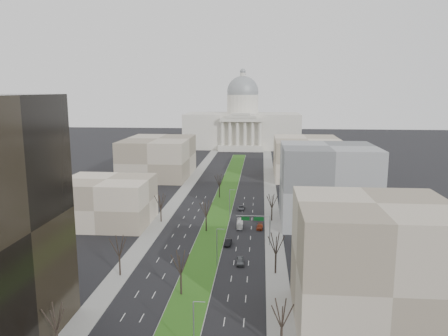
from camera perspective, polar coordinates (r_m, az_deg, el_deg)
The scene contains 28 objects.
ground at distance 166.41m, azimuth 0.09°, elevation -3.94°, with size 600.00×600.00×0.00m, color black.
median at distance 165.41m, azimuth 0.06°, elevation -3.99°, with size 8.00×222.03×0.20m.
sidewalk_left at distance 145.11m, azimuth -7.70°, elevation -6.14°, with size 5.00×330.00×0.15m, color gray.
sidewalk_right at distance 141.79m, azimuth 6.33°, elevation -6.50°, with size 5.00×330.00×0.15m, color gray.
capitol at distance 311.61m, azimuth 2.43°, elevation 5.73°, with size 80.00×46.00×55.00m.
building_beige_left at distance 138.31m, azimuth -14.97°, elevation -4.24°, with size 26.00×22.00×14.00m, color tan.
building_tan_right at distance 80.97m, azimuth 18.83°, elevation -11.91°, with size 26.00×24.00×22.00m, color gray.
building_grey_right at distance 137.37m, azimuth 13.36°, elevation -2.13°, with size 28.00×26.00×24.00m, color slate.
building_far_left at distance 208.99m, azimuth -8.58°, elevation 1.39°, with size 30.00×40.00×18.00m, color gray.
building_far_right at distance 209.30m, azimuth 10.74°, elevation 1.33°, with size 30.00×40.00×18.00m, color tan.
tree_left_near at distance 74.64m, azimuth -21.15°, elevation -17.74°, with size 5.10×5.10×9.18m.
tree_left_mid at distance 99.85m, azimuth -13.56°, elevation -9.82°, with size 5.40×5.40×9.72m.
tree_left_far at distance 136.68m, azimuth -8.28°, elevation -4.24°, with size 5.28×5.28×9.50m.
tree_right_near at distance 71.51m, azimuth 7.59°, elevation -18.32°, with size 5.16×5.16×9.29m.
tree_right_mid at distance 98.73m, azimuth 6.81°, elevation -9.74°, with size 5.52×5.52×9.94m.
tree_right_far at distance 137.15m, azimuth 6.29°, elevation -4.28°, with size 5.04×5.04×9.07m.
tree_median_a at distance 88.92m, azimuth -5.69°, elevation -12.13°, with size 5.40×5.40×9.72m.
tree_median_b at distance 126.37m, azimuth -2.36°, elevation -5.27°, with size 5.40×5.40×9.72m.
tree_median_c at distance 165.01m, azimuth -0.60°, elevation -1.56°, with size 5.40×5.40×9.72m.
streetlamp_median_a at distance 71.30m, azimuth -3.94°, elevation -20.08°, with size 1.90×0.20×9.16m.
streetlamp_median_b at distance 102.77m, azimuth -0.90°, elevation -10.24°, with size 1.90×0.20×9.16m.
streetlamp_median_c at distance 140.79m, azimuth 0.76°, elevation -4.56°, with size 1.90×0.20×9.16m.
mast_arm_signs at distance 116.09m, azimuth 4.68°, elevation -7.16°, with size 9.12×0.24×8.09m.
car_grey_near at distance 105.52m, azimuth 2.14°, elevation -12.03°, with size 1.85×4.60×1.57m, color #515459.
car_black at distance 117.43m, azimuth 0.53°, elevation -9.68°, with size 1.61×4.61×1.52m, color black.
car_red at distance 130.73m, azimuth 4.69°, elevation -7.66°, with size 1.85×4.54×1.32m, color maroon.
car_grey_far at distance 150.61m, azimuth 2.25°, elevation -5.22°, with size 2.09×4.53×1.26m, color #505258.
box_van at distance 132.17m, azimuth 2.08°, elevation -7.26°, with size 1.72×7.37×2.05m, color white.
Camera 1 is at (13.62, -40.76, 40.78)m, focal length 35.00 mm.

